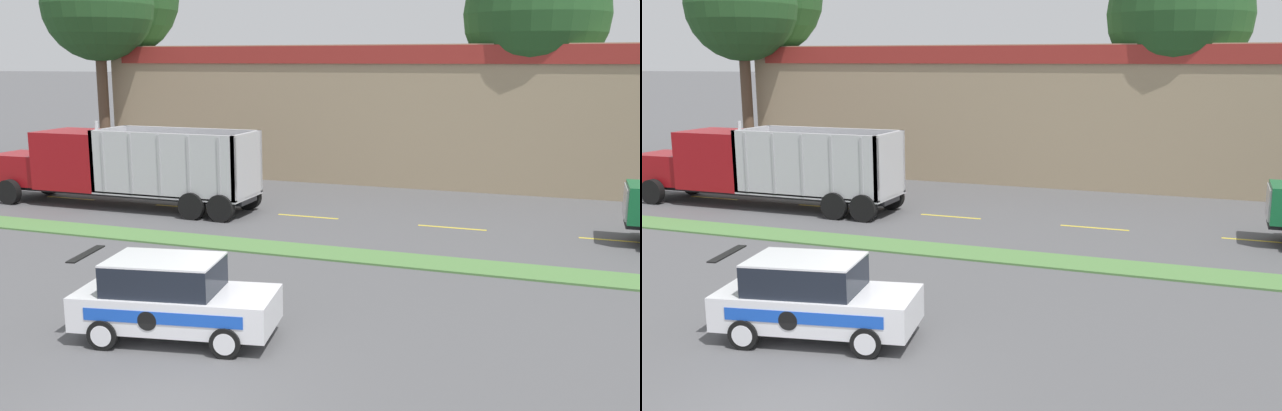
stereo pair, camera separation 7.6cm
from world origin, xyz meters
TOP-DOWN VIEW (x-y plane):
  - ground_plane at (0.00, 0.00)m, footprint 600.00×600.00m
  - grass_verge at (0.00, 10.26)m, footprint 120.00×1.47m
  - centre_line_2 at (-13.75, 14.99)m, footprint 2.40×0.14m
  - centre_line_3 at (-8.35, 14.99)m, footprint 2.40×0.14m
  - centre_line_4 at (-2.95, 14.99)m, footprint 2.40×0.14m
  - centre_line_5 at (2.45, 14.99)m, footprint 2.40×0.14m
  - centre_line_6 at (7.85, 14.99)m, footprint 2.40×0.14m
  - dump_truck_lead at (-11.65, 14.27)m, footprint 11.47×2.65m
  - rally_car at (-1.39, 2.89)m, footprint 4.39×2.41m
  - store_building_backdrop at (-2.09, 28.10)m, footprint 28.75×12.10m
  - tree_behind_far_right at (4.31, 24.56)m, footprint 6.41×6.41m

SIDE VIEW (x-z plane):
  - ground_plane at x=0.00m, z-range 0.00..0.00m
  - centre_line_2 at x=-13.75m, z-range 0.00..0.01m
  - centre_line_3 at x=-8.35m, z-range 0.00..0.01m
  - centre_line_4 at x=-2.95m, z-range 0.00..0.01m
  - centre_line_5 at x=2.45m, z-range 0.00..0.01m
  - centre_line_6 at x=7.85m, z-range 0.00..0.01m
  - grass_verge at x=0.00m, z-range 0.00..0.06m
  - rally_car at x=-1.39m, z-range 0.00..1.76m
  - dump_truck_lead at x=-11.65m, z-range -0.19..3.28m
  - store_building_backdrop at x=-2.09m, z-range 0.00..6.47m
  - tree_behind_far_right at x=4.31m, z-range 2.10..14.67m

